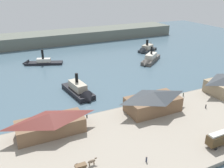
{
  "coord_description": "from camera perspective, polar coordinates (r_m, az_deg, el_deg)",
  "views": [
    {
      "loc": [
        -45.47,
        -71.95,
        42.9
      ],
      "look_at": [
        -4.06,
        15.34,
        2.0
      ],
      "focal_mm": 38.95,
      "sensor_mm": 36.0,
      "label": 1
    }
  ],
  "objects": [
    {
      "name": "pedestrian_walking_west",
      "position": [
        99.53,
        16.41,
        -2.38
      ],
      "size": [
        0.38,
        0.38,
        1.54
      ],
      "color": "#3D4C42",
      "rests_on": "quay_promenade"
    },
    {
      "name": "mooring_post_center_west",
      "position": [
        81.72,
        -5.92,
        -7.51
      ],
      "size": [
        0.44,
        0.44,
        0.9
      ],
      "primitive_type": "cylinder",
      "color": "black",
      "rests_on": "quay_promenade"
    },
    {
      "name": "pedestrian_at_waters_edge",
      "position": [
        64.02,
        8.08,
        -17.1
      ],
      "size": [
        0.41,
        0.41,
        1.64
      ],
      "color": "#33384C",
      "rests_on": "quay_promenade"
    },
    {
      "name": "horse_cart",
      "position": [
        62.25,
        -6.35,
        -18.14
      ],
      "size": [
        5.65,
        1.49,
        1.87
      ],
      "color": "brown",
      "rests_on": "quay_promenade"
    },
    {
      "name": "street_tram",
      "position": [
        74.64,
        24.62,
        -11.15
      ],
      "size": [
        10.32,
        2.8,
        4.19
      ],
      "color": "#4C381E",
      "rests_on": "quay_promenade"
    },
    {
      "name": "far_headland",
      "position": [
        191.54,
        -11.31,
        10.79
      ],
      "size": [
        180.0,
        24.0,
        8.0
      ],
      "primitive_type": "cube",
      "color": "#60665B",
      "rests_on": "ground"
    },
    {
      "name": "ground_plane",
      "position": [
        95.32,
        6.19,
        -3.95
      ],
      "size": [
        320.0,
        320.0,
        0.0
      ],
      "primitive_type": "plane",
      "color": "#476070"
    },
    {
      "name": "ferry_shed_east_terminal",
      "position": [
        74.29,
        -14.28,
        -8.91
      ],
      "size": [
        19.93,
        8.58,
        6.64
      ],
      "color": "brown",
      "rests_on": "quay_promenade"
    },
    {
      "name": "seawall_edge",
      "position": [
        92.4,
        7.35,
        -4.58
      ],
      "size": [
        110.0,
        0.8,
        1.0
      ],
      "primitive_type": "cube",
      "color": "gray",
      "rests_on": "ground"
    },
    {
      "name": "quay_promenade",
      "position": [
        79.7,
        14.51,
        -9.94
      ],
      "size": [
        110.0,
        36.0,
        1.2
      ],
      "primitive_type": "cube",
      "color": "#9E9384",
      "rests_on": "ground"
    },
    {
      "name": "ferry_outer_harbor",
      "position": [
        163.03,
        8.0,
        8.03
      ],
      "size": [
        16.65,
        12.64,
        9.91
      ],
      "color": "#23282D",
      "rests_on": "ground"
    },
    {
      "name": "ferry_approaching_east",
      "position": [
        99.24,
        -7.45,
        -1.82
      ],
      "size": [
        9.24,
        20.66,
        10.79
      ],
      "color": "black",
      "rests_on": "ground"
    },
    {
      "name": "pedestrian_walking_east",
      "position": [
        92.87,
        21.16,
        -4.92
      ],
      "size": [
        0.4,
        0.4,
        1.61
      ],
      "color": "#232328",
      "rests_on": "quay_promenade"
    },
    {
      "name": "ferry_near_quay",
      "position": [
        142.36,
        -16.86,
        4.86
      ],
      "size": [
        22.48,
        12.4,
        9.92
      ],
      "color": "black",
      "rests_on": "ground"
    },
    {
      "name": "ferry_shed_west_terminal",
      "position": [
        84.93,
        9.58,
        -4.03
      ],
      "size": [
        18.67,
        10.22,
        7.17
      ],
      "color": "brown",
      "rests_on": "quay_promenade"
    },
    {
      "name": "ferry_mid_harbor",
      "position": [
        141.15,
        8.86,
        5.68
      ],
      "size": [
        20.26,
        17.52,
        10.27
      ],
      "color": "#514C47",
      "rests_on": "ground"
    },
    {
      "name": "mooring_post_east",
      "position": [
        98.76,
        14.86,
        -2.57
      ],
      "size": [
        0.44,
        0.44,
        0.9
      ],
      "primitive_type": "cylinder",
      "color": "black",
      "rests_on": "quay_promenade"
    }
  ]
}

